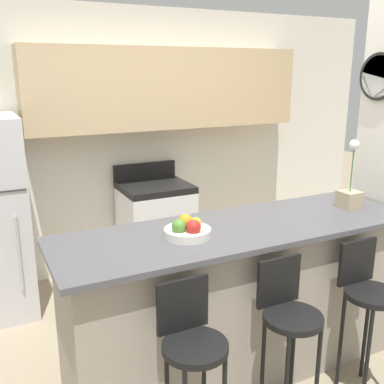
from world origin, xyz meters
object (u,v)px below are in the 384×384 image
(bar_stool_mid, at_px, (288,320))
(orchid_vase, at_px, (350,192))
(fruit_bowl, at_px, (187,230))
(stove_range, at_px, (156,228))
(bar_stool_left, at_px, (192,349))
(bar_stool_right, at_px, (367,297))

(bar_stool_mid, distance_m, orchid_vase, 1.14)
(orchid_vase, height_order, fruit_bowl, orchid_vase)
(stove_range, height_order, bar_stool_left, stove_range)
(bar_stool_mid, relative_size, fruit_bowl, 3.53)
(bar_stool_right, xyz_separation_m, fruit_bowl, (-0.97, 0.48, 0.43))
(bar_stool_mid, relative_size, bar_stool_right, 1.00)
(stove_range, bearing_deg, bar_stool_left, -107.37)
(stove_range, xyz_separation_m, bar_stool_left, (-0.68, -2.17, 0.18))
(orchid_vase, bearing_deg, bar_stool_left, -161.50)
(stove_range, bearing_deg, orchid_vase, -64.09)
(orchid_vase, bearing_deg, fruit_bowl, -179.17)
(bar_stool_left, xyz_separation_m, fruit_bowl, (0.21, 0.48, 0.43))
(bar_stool_right, bearing_deg, stove_range, 103.17)
(bar_stool_right, distance_m, orchid_vase, 0.77)
(bar_stool_mid, bearing_deg, stove_range, 87.74)
(bar_stool_mid, height_order, fruit_bowl, fruit_bowl)
(bar_stool_left, distance_m, orchid_vase, 1.65)
(fruit_bowl, bearing_deg, orchid_vase, 0.83)
(fruit_bowl, bearing_deg, bar_stool_left, -113.63)
(bar_stool_mid, height_order, orchid_vase, orchid_vase)
(bar_stool_left, height_order, bar_stool_right, same)
(stove_range, height_order, fruit_bowl, fruit_bowl)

